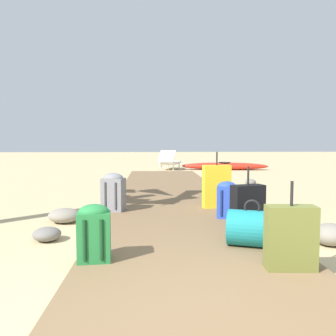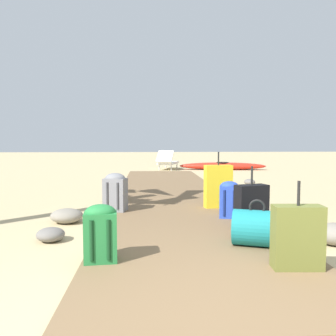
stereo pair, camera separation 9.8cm
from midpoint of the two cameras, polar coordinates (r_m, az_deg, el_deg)
The scene contains 15 objects.
ground_plane at distance 6.13m, azimuth 0.71°, elevation -6.27°, with size 60.00×60.00×0.00m, color tan.
boardwalk at distance 7.16m, azimuth 0.09°, elevation -4.40°, with size 2.13×10.55×0.08m, color brown.
backpack_green at distance 3.19m, azimuth -11.73°, elevation -10.02°, with size 0.30×0.25×0.51m.
suitcase_yellow at distance 5.64m, azimuth 7.62°, elevation -2.94°, with size 0.45×0.22×0.88m.
backpack_blue at distance 4.94m, azimuth 9.31°, elevation -4.88°, with size 0.31×0.30×0.50m.
backpack_grey at distance 5.38m, azimuth -9.04°, elevation -3.70°, with size 0.37×0.32×0.57m.
suitcase_black at distance 4.24m, azimuth 12.68°, elevation -6.32°, with size 0.41×0.28×0.76m.
duffel_bag_teal at distance 3.69m, azimuth 13.42°, elevation -9.40°, with size 0.57×0.50×0.47m.
suitcase_olive at distance 3.12m, azimuth 19.35°, elevation -10.50°, with size 0.41×0.20×0.73m.
lounge_chair at distance 13.95m, azimuth -0.28°, elevation 1.09°, with size 1.01×1.67×0.76m.
kayak at distance 14.05m, azimuth 8.61°, elevation 0.32°, with size 3.44×1.10×0.30m.
rock_left_mid at distance 4.28m, azimuth -19.10°, elevation -10.13°, with size 0.31×0.32×0.16m, color slate.
rock_right_near at distance 4.31m, azimuth 24.72°, elevation -9.65°, with size 0.41×0.38×0.24m, color gray.
rock_left_near at distance 5.12m, azimuth -16.59°, elevation -7.43°, with size 0.39×0.45×0.20m, color gray.
rock_right_far at distance 9.30m, azimuth 12.77°, elevation -2.23°, with size 0.29×0.27×0.16m, color slate.
Camera 2 is at (-0.49, -1.78, 1.14)m, focal length 37.68 mm.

